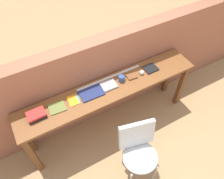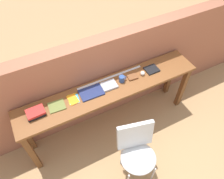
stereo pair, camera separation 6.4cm
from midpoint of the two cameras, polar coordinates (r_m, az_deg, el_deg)
The scene contains 14 objects.
ground_plane at distance 3.42m, azimuth 2.50°, elevation -12.71°, with size 40.00×40.00×0.00m, color tan.
brick_wall_back at distance 3.16m, azimuth -2.65°, elevation 2.57°, with size 6.00×0.20×1.42m, color #9E5B42.
sideboard at distance 2.94m, azimuth 0.18°, elevation -1.36°, with size 2.50×0.44×0.88m.
chair_white_moulded at distance 2.77m, azimuth 7.29°, elevation -15.50°, with size 0.53×0.54×0.89m.
book_stack_leftmost at distance 2.69m, azimuth -18.65°, elevation -5.82°, with size 0.22×0.16×0.07m.
magazine_cycling at distance 2.72m, azimuth -13.58°, elevation -4.22°, with size 0.20×0.17×0.01m, color olive.
pamphlet_pile_colourful at distance 2.75m, azimuth -9.42°, elevation -2.53°, with size 0.15×0.18×0.01m.
book_open_centre at distance 2.78m, azimuth -4.77°, elevation -0.76°, with size 0.30×0.20×0.02m, color navy.
book_grey_hardcover at distance 2.84m, azimuth -0.14°, elevation 1.09°, with size 0.20×0.16×0.03m, color #9E9EA3.
mug at distance 2.88m, azimuth 3.24°, elevation 2.79°, with size 0.11×0.08×0.09m.
leather_journal_brown at distance 2.96m, azimuth 5.99°, elevation 3.27°, with size 0.13×0.10×0.02m, color brown.
sports_ball_small at distance 3.00m, azimuth 8.59°, elevation 4.21°, with size 0.06×0.06×0.06m, color silver.
book_repair_rightmost at distance 3.11m, azimuth 10.89°, elevation 5.18°, with size 0.18×0.16×0.02m, color black.
ruler_metal_back_edge at distance 2.96m, azimuth 0.12°, elevation 3.22°, with size 0.95×0.03×0.00m, color silver.
Camera 2 is at (-0.82, -1.35, 3.03)m, focal length 35.00 mm.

